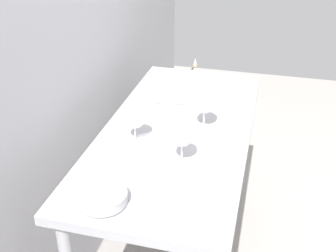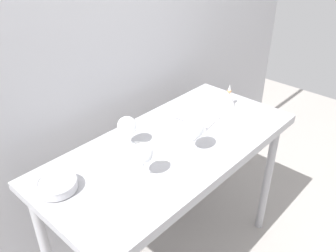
{
  "view_description": "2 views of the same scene",
  "coord_description": "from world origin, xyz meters",
  "px_view_note": "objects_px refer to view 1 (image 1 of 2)",
  "views": [
    {
      "loc": [
        -1.61,
        -0.37,
        1.84
      ],
      "look_at": [
        -0.06,
        0.02,
        0.94
      ],
      "focal_mm": 44.56,
      "sensor_mm": 36.0,
      "label": 1
    },
    {
      "loc": [
        -1.09,
        -0.98,
        1.89
      ],
      "look_at": [
        0.02,
        0.04,
        0.98
      ],
      "focal_mm": 37.55,
      "sensor_mm": 36.0,
      "label": 2
    }
  ],
  "objects_px": {
    "wine_glass_near_left": "(182,136)",
    "tasting_sheet_lower": "(172,138)",
    "wine_glass_far_left": "(134,118)",
    "decanter_funnel": "(195,74)",
    "tasting_bowl": "(103,197)",
    "open_notebook": "(177,105)",
    "tasting_sheet_upper": "(117,162)",
    "wine_glass_near_center": "(205,103)"
  },
  "relations": [
    {
      "from": "wine_glass_near_left",
      "to": "decanter_funnel",
      "type": "relative_size",
      "value": 1.23
    },
    {
      "from": "tasting_sheet_upper",
      "to": "wine_glass_near_left",
      "type": "bearing_deg",
      "value": -60.19
    },
    {
      "from": "wine_glass_far_left",
      "to": "tasting_bowl",
      "type": "bearing_deg",
      "value": -176.77
    },
    {
      "from": "wine_glass_near_center",
      "to": "tasting_sheet_upper",
      "type": "relative_size",
      "value": 0.89
    },
    {
      "from": "wine_glass_near_center",
      "to": "tasting_sheet_upper",
      "type": "height_order",
      "value": "wine_glass_near_center"
    },
    {
      "from": "tasting_bowl",
      "to": "tasting_sheet_upper",
      "type": "bearing_deg",
      "value": 10.35
    },
    {
      "from": "open_notebook",
      "to": "tasting_sheet_upper",
      "type": "xyz_separation_m",
      "value": [
        -0.54,
        0.12,
        -0.0
      ]
    },
    {
      "from": "wine_glass_near_left",
      "to": "decanter_funnel",
      "type": "distance_m",
      "value": 0.82
    },
    {
      "from": "tasting_bowl",
      "to": "open_notebook",
      "type": "bearing_deg",
      "value": -5.15
    },
    {
      "from": "wine_glass_near_center",
      "to": "wine_glass_near_left",
      "type": "distance_m",
      "value": 0.3
    },
    {
      "from": "wine_glass_near_center",
      "to": "open_notebook",
      "type": "relative_size",
      "value": 0.51
    },
    {
      "from": "wine_glass_far_left",
      "to": "tasting_sheet_lower",
      "type": "distance_m",
      "value": 0.19
    },
    {
      "from": "open_notebook",
      "to": "decanter_funnel",
      "type": "relative_size",
      "value": 2.5
    },
    {
      "from": "wine_glass_near_left",
      "to": "decanter_funnel",
      "type": "bearing_deg",
      "value": 7.59
    },
    {
      "from": "decanter_funnel",
      "to": "wine_glass_far_left",
      "type": "bearing_deg",
      "value": 169.95
    },
    {
      "from": "open_notebook",
      "to": "decanter_funnel",
      "type": "xyz_separation_m",
      "value": [
        0.32,
        -0.03,
        0.04
      ]
    },
    {
      "from": "tasting_sheet_upper",
      "to": "tasting_bowl",
      "type": "relative_size",
      "value": 1.18
    },
    {
      "from": "wine_glass_near_left",
      "to": "open_notebook",
      "type": "bearing_deg",
      "value": 15.65
    },
    {
      "from": "tasting_sheet_lower",
      "to": "open_notebook",
      "type": "bearing_deg",
      "value": -28.45
    },
    {
      "from": "tasting_sheet_lower",
      "to": "tasting_bowl",
      "type": "bearing_deg",
      "value": 127.96
    },
    {
      "from": "open_notebook",
      "to": "decanter_funnel",
      "type": "bearing_deg",
      "value": -13.27
    },
    {
      "from": "tasting_sheet_lower",
      "to": "decanter_funnel",
      "type": "distance_m",
      "value": 0.63
    },
    {
      "from": "tasting_bowl",
      "to": "decanter_funnel",
      "type": "xyz_separation_m",
      "value": [
        1.11,
        -0.1,
        0.02
      ]
    },
    {
      "from": "wine_glass_near_left",
      "to": "tasting_sheet_upper",
      "type": "height_order",
      "value": "wine_glass_near_left"
    },
    {
      "from": "open_notebook",
      "to": "wine_glass_near_left",
      "type": "bearing_deg",
      "value": -172.59
    },
    {
      "from": "decanter_funnel",
      "to": "tasting_bowl",
      "type": "bearing_deg",
      "value": 174.89
    },
    {
      "from": "wine_glass_near_left",
      "to": "decanter_funnel",
      "type": "height_order",
      "value": "wine_glass_near_left"
    },
    {
      "from": "wine_glass_near_left",
      "to": "tasting_bowl",
      "type": "bearing_deg",
      "value": 145.66
    },
    {
      "from": "wine_glass_far_left",
      "to": "wine_glass_near_center",
      "type": "bearing_deg",
      "value": -55.31
    },
    {
      "from": "wine_glass_near_left",
      "to": "tasting_sheet_lower",
      "type": "relative_size",
      "value": 0.67
    },
    {
      "from": "wine_glass_far_left",
      "to": "tasting_bowl",
      "type": "xyz_separation_m",
      "value": [
        -0.42,
        -0.02,
        -0.09
      ]
    },
    {
      "from": "wine_glass_far_left",
      "to": "wine_glass_near_left",
      "type": "height_order",
      "value": "wine_glass_near_left"
    },
    {
      "from": "wine_glass_near_left",
      "to": "tasting_sheet_lower",
      "type": "distance_m",
      "value": 0.23
    },
    {
      "from": "wine_glass_far_left",
      "to": "decanter_funnel",
      "type": "bearing_deg",
      "value": -10.05
    },
    {
      "from": "tasting_bowl",
      "to": "decanter_funnel",
      "type": "relative_size",
      "value": 1.21
    },
    {
      "from": "tasting_sheet_upper",
      "to": "tasting_bowl",
      "type": "xyz_separation_m",
      "value": [
        -0.25,
        -0.04,
        0.03
      ]
    },
    {
      "from": "wine_glass_near_center",
      "to": "wine_glass_near_left",
      "type": "bearing_deg",
      "value": 173.39
    },
    {
      "from": "wine_glass_near_left",
      "to": "tasting_sheet_lower",
      "type": "bearing_deg",
      "value": 25.47
    },
    {
      "from": "open_notebook",
      "to": "tasting_sheet_lower",
      "type": "bearing_deg",
      "value": -178.84
    },
    {
      "from": "wine_glass_near_left",
      "to": "decanter_funnel",
      "type": "xyz_separation_m",
      "value": [
        0.81,
        0.11,
        -0.08
      ]
    },
    {
      "from": "decanter_funnel",
      "to": "open_notebook",
      "type": "bearing_deg",
      "value": 174.97
    },
    {
      "from": "wine_glass_near_left",
      "to": "open_notebook",
      "type": "height_order",
      "value": "wine_glass_near_left"
    }
  ]
}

